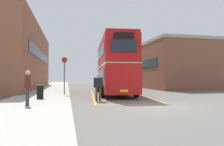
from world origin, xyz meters
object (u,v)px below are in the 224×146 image
Objects in this scene: single_deck_bus at (109,76)px; pedestrian_boarding at (98,85)px; pedestrian_waiting_near at (27,85)px; litter_bin at (40,92)px; double_decker_bus at (114,66)px; bus_stop_sign at (64,72)px.

single_deck_bus is 22.93m from pedestrian_boarding.
single_deck_bus is 26.04m from pedestrian_waiting_near.
pedestrian_boarding is 1.94× the size of litter_bin.
pedestrian_boarding is at bearing -15.26° from litter_bin.
single_deck_bus is 10.39× the size of litter_bin.
pedestrian_boarding is at bearing -103.43° from single_deck_bus.
litter_bin is (-5.78, -3.89, -1.92)m from double_decker_bus.
single_deck_bus is at bearing 67.28° from litter_bin.
single_deck_bus reaches higher than pedestrian_boarding.
pedestrian_waiting_near is 1.91× the size of litter_bin.
single_deck_bus is at bearing 76.57° from pedestrian_boarding.
pedestrian_boarding is (-5.32, -22.29, -0.62)m from single_deck_bus.
double_decker_bus is at bearing 33.90° from litter_bin.
double_decker_bus is 5.72× the size of pedestrian_waiting_near.
pedestrian_waiting_near reaches higher than litter_bin.
pedestrian_boarding is 4.35m from pedestrian_waiting_near.
double_decker_bus is 17.73m from single_deck_bus.
double_decker_bus reaches higher than litter_bin.
pedestrian_waiting_near is at bearing -106.04° from bus_stop_sign.
pedestrian_waiting_near is (-6.00, -6.96, -1.37)m from double_decker_bus.
double_decker_bus is 5.62× the size of pedestrian_boarding.
bus_stop_sign is (-4.31, -1.10, -0.61)m from double_decker_bus.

